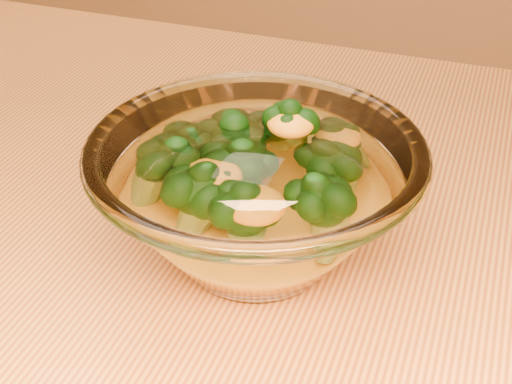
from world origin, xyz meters
TOP-DOWN VIEW (x-y plane):
  - table at (0.00, 0.00)m, footprint 1.20×0.80m
  - glass_bowl at (0.02, -0.01)m, footprint 0.23×0.23m
  - cheese_sauce at (0.02, -0.01)m, footprint 0.13×0.13m
  - broccoli_heap at (0.01, -0.00)m, footprint 0.15×0.15m

SIDE VIEW (x-z plane):
  - table at x=0.00m, z-range 0.28..1.03m
  - cheese_sauce at x=0.02m, z-range 0.76..0.80m
  - glass_bowl at x=0.02m, z-range 0.75..0.85m
  - broccoli_heap at x=0.01m, z-range 0.78..0.86m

